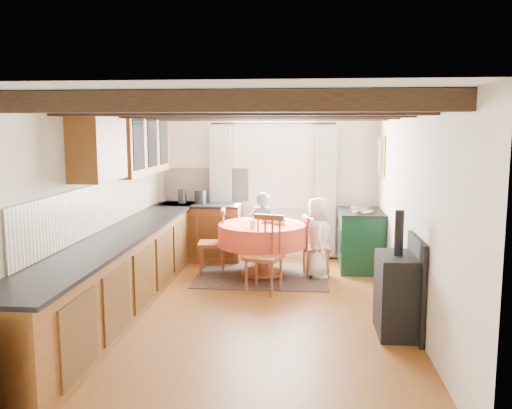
# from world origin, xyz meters

# --- Properties ---
(floor) EXTENTS (3.60, 5.50, 0.00)m
(floor) POSITION_xyz_m (0.00, 0.00, 0.00)
(floor) COLOR brown
(floor) RESTS_ON ground
(ceiling) EXTENTS (3.60, 5.50, 0.00)m
(ceiling) POSITION_xyz_m (0.00, 0.00, 2.40)
(ceiling) COLOR white
(ceiling) RESTS_ON ground
(wall_back) EXTENTS (3.60, 0.00, 2.40)m
(wall_back) POSITION_xyz_m (0.00, 2.75, 1.20)
(wall_back) COLOR silver
(wall_back) RESTS_ON ground
(wall_front) EXTENTS (3.60, 0.00, 2.40)m
(wall_front) POSITION_xyz_m (0.00, -2.75, 1.20)
(wall_front) COLOR silver
(wall_front) RESTS_ON ground
(wall_left) EXTENTS (0.00, 5.50, 2.40)m
(wall_left) POSITION_xyz_m (-1.80, 0.00, 1.20)
(wall_left) COLOR silver
(wall_left) RESTS_ON ground
(wall_right) EXTENTS (0.00, 5.50, 2.40)m
(wall_right) POSITION_xyz_m (1.80, 0.00, 1.20)
(wall_right) COLOR silver
(wall_right) RESTS_ON ground
(beam_a) EXTENTS (3.60, 0.16, 0.16)m
(beam_a) POSITION_xyz_m (0.00, -2.00, 2.31)
(beam_a) COLOR #352215
(beam_a) RESTS_ON ceiling
(beam_b) EXTENTS (3.60, 0.16, 0.16)m
(beam_b) POSITION_xyz_m (0.00, -1.00, 2.31)
(beam_b) COLOR #352215
(beam_b) RESTS_ON ceiling
(beam_c) EXTENTS (3.60, 0.16, 0.16)m
(beam_c) POSITION_xyz_m (0.00, 0.00, 2.31)
(beam_c) COLOR #352215
(beam_c) RESTS_ON ceiling
(beam_d) EXTENTS (3.60, 0.16, 0.16)m
(beam_d) POSITION_xyz_m (0.00, 1.00, 2.31)
(beam_d) COLOR #352215
(beam_d) RESTS_ON ceiling
(beam_e) EXTENTS (3.60, 0.16, 0.16)m
(beam_e) POSITION_xyz_m (0.00, 2.00, 2.31)
(beam_e) COLOR #352215
(beam_e) RESTS_ON ceiling
(splash_left) EXTENTS (0.02, 4.50, 0.55)m
(splash_left) POSITION_xyz_m (-1.78, 0.30, 1.20)
(splash_left) COLOR beige
(splash_left) RESTS_ON wall_left
(splash_back) EXTENTS (1.40, 0.02, 0.55)m
(splash_back) POSITION_xyz_m (-1.00, 2.73, 1.20)
(splash_back) COLOR beige
(splash_back) RESTS_ON wall_back
(base_cabinet_left) EXTENTS (0.60, 5.30, 0.88)m
(base_cabinet_left) POSITION_xyz_m (-1.50, 0.00, 0.44)
(base_cabinet_left) COLOR brown
(base_cabinet_left) RESTS_ON floor
(base_cabinet_back) EXTENTS (1.30, 0.60, 0.88)m
(base_cabinet_back) POSITION_xyz_m (-1.05, 2.45, 0.44)
(base_cabinet_back) COLOR brown
(base_cabinet_back) RESTS_ON floor
(worktop_left) EXTENTS (0.64, 5.30, 0.04)m
(worktop_left) POSITION_xyz_m (-1.48, 0.00, 0.90)
(worktop_left) COLOR black
(worktop_left) RESTS_ON base_cabinet_left
(worktop_back) EXTENTS (1.30, 0.64, 0.04)m
(worktop_back) POSITION_xyz_m (-1.05, 2.43, 0.90)
(worktop_back) COLOR black
(worktop_back) RESTS_ON base_cabinet_back
(wall_cabinet_glass) EXTENTS (0.34, 1.80, 0.90)m
(wall_cabinet_glass) POSITION_xyz_m (-1.63, 1.20, 1.95)
(wall_cabinet_glass) COLOR brown
(wall_cabinet_glass) RESTS_ON wall_left
(wall_cabinet_solid) EXTENTS (0.34, 0.90, 0.70)m
(wall_cabinet_solid) POSITION_xyz_m (-1.63, -0.30, 1.90)
(wall_cabinet_solid) COLOR brown
(wall_cabinet_solid) RESTS_ON wall_left
(window_frame) EXTENTS (1.34, 0.03, 1.54)m
(window_frame) POSITION_xyz_m (0.10, 2.73, 1.60)
(window_frame) COLOR white
(window_frame) RESTS_ON wall_back
(window_pane) EXTENTS (1.20, 0.01, 1.40)m
(window_pane) POSITION_xyz_m (0.10, 2.74, 1.60)
(window_pane) COLOR white
(window_pane) RESTS_ON wall_back
(curtain_left) EXTENTS (0.35, 0.10, 2.10)m
(curtain_left) POSITION_xyz_m (-0.75, 2.65, 1.10)
(curtain_left) COLOR beige
(curtain_left) RESTS_ON wall_back
(curtain_right) EXTENTS (0.35, 0.10, 2.10)m
(curtain_right) POSITION_xyz_m (0.95, 2.65, 1.10)
(curtain_right) COLOR beige
(curtain_right) RESTS_ON wall_back
(curtain_rod) EXTENTS (2.00, 0.03, 0.03)m
(curtain_rod) POSITION_xyz_m (0.10, 2.65, 2.20)
(curtain_rod) COLOR black
(curtain_rod) RESTS_ON wall_back
(wall_picture) EXTENTS (0.04, 0.50, 0.60)m
(wall_picture) POSITION_xyz_m (1.77, 2.30, 1.70)
(wall_picture) COLOR gold
(wall_picture) RESTS_ON wall_right
(wall_plate) EXTENTS (0.30, 0.02, 0.30)m
(wall_plate) POSITION_xyz_m (1.05, 2.72, 1.70)
(wall_plate) COLOR silver
(wall_plate) RESTS_ON wall_back
(rug) EXTENTS (1.87, 1.46, 0.01)m
(rug) POSITION_xyz_m (0.02, 1.55, 0.01)
(rug) COLOR black
(rug) RESTS_ON floor
(dining_table) EXTENTS (1.27, 1.27, 0.76)m
(dining_table) POSITION_xyz_m (0.02, 1.55, 0.38)
(dining_table) COLOR #F3583F
(dining_table) RESTS_ON floor
(chair_near) EXTENTS (0.55, 0.56, 1.00)m
(chair_near) POSITION_xyz_m (0.10, 0.77, 0.50)
(chair_near) COLOR brown
(chair_near) RESTS_ON floor
(chair_left) EXTENTS (0.47, 0.45, 0.96)m
(chair_left) POSITION_xyz_m (-0.73, 1.63, 0.48)
(chair_left) COLOR brown
(chair_left) RESTS_ON floor
(chair_right) EXTENTS (0.46, 0.44, 0.88)m
(chair_right) POSITION_xyz_m (0.80, 1.62, 0.44)
(chair_right) COLOR brown
(chair_right) RESTS_ON floor
(aga_range) EXTENTS (0.64, 0.99, 0.91)m
(aga_range) POSITION_xyz_m (1.47, 2.10, 0.46)
(aga_range) COLOR black
(aga_range) RESTS_ON floor
(cast_iron_stove) EXTENTS (0.39, 0.65, 1.30)m
(cast_iron_stove) POSITION_xyz_m (1.58, -0.52, 0.65)
(cast_iron_stove) COLOR black
(cast_iron_stove) RESTS_ON floor
(child_far) EXTENTS (0.49, 0.40, 1.15)m
(child_far) POSITION_xyz_m (-0.03, 2.19, 0.57)
(child_far) COLOR #4C606B
(child_far) RESTS_ON floor
(child_right) EXTENTS (0.37, 0.57, 1.16)m
(child_right) POSITION_xyz_m (0.82, 1.57, 0.58)
(child_right) COLOR #F4E4CF
(child_right) RESTS_ON floor
(bowl_a) EXTENTS (0.31, 0.31, 0.06)m
(bowl_a) POSITION_xyz_m (0.10, 1.69, 0.79)
(bowl_a) COLOR silver
(bowl_a) RESTS_ON dining_table
(bowl_b) EXTENTS (0.26, 0.26, 0.06)m
(bowl_b) POSITION_xyz_m (0.27, 1.55, 0.79)
(bowl_b) COLOR silver
(bowl_b) RESTS_ON dining_table
(cup) EXTENTS (0.11, 0.11, 0.10)m
(cup) POSITION_xyz_m (-0.09, 1.26, 0.81)
(cup) COLOR silver
(cup) RESTS_ON dining_table
(canister_tall) EXTENTS (0.13, 0.13, 0.23)m
(canister_tall) POSITION_xyz_m (-1.35, 2.45, 1.04)
(canister_tall) COLOR #262628
(canister_tall) RESTS_ON worktop_back
(canister_wide) EXTENTS (0.19, 0.19, 0.22)m
(canister_wide) POSITION_xyz_m (-1.05, 2.48, 1.03)
(canister_wide) COLOR #262628
(canister_wide) RESTS_ON worktop_back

